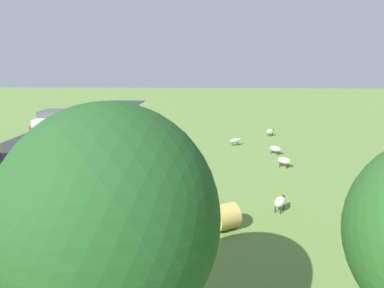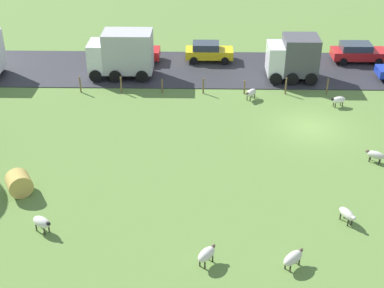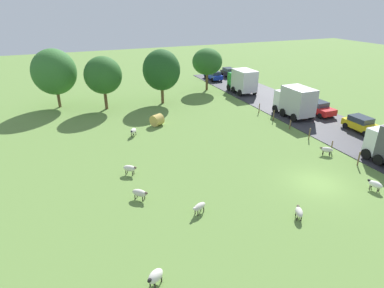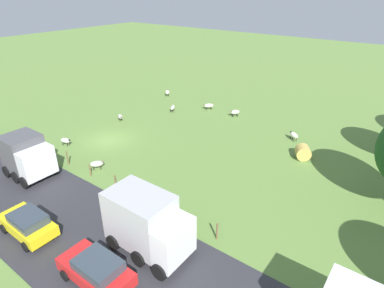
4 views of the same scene
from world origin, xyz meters
TOP-DOWN VIEW (x-y plane):
  - ground_plane at (0.00, 0.00)m, footprint 160.00×160.00m
  - sheep_0 at (-14.51, -4.61)m, footprint 1.12×1.02m
  - sheep_1 at (4.30, 3.67)m, footprint 1.14×1.05m
  - sheep_2 at (3.21, -2.43)m, footprint 0.74×1.17m
  - sheep_3 at (-13.39, 3.12)m, footprint 1.18×1.19m
  - sheep_4 at (-11.14, 14.92)m, footprint 1.00×1.15m
  - sheep_5 at (-4.30, -3.00)m, footprint 0.92×1.14m
  - sheep_6 at (-10.11, -0.02)m, footprint 1.20×0.86m
  - sheep_7 at (-13.27, 6.96)m, footprint 1.16×1.05m
  - hay_bale_0 at (-7.93, 16.98)m, footprint 1.64×1.69m
  - tree_0 at (-4.72, 25.01)m, footprint 5.00×5.00m
  - tree_1 at (3.95, 29.21)m, footprint 4.60×4.60m
  - tree_2 at (-12.30, 25.42)m, footprint 4.71×4.71m
  - tree_4 at (-17.96, 28.60)m, footprint 5.58×5.58m
  - fence_post_1 at (5.31, 1.02)m, footprint 0.12×0.12m
  - fence_post_2 at (5.31, 4.08)m, footprint 0.12×0.12m
  - fence_post_3 at (5.31, 7.15)m, footprint 0.12×0.12m
  - fence_post_4 at (5.31, 10.22)m, footprint 0.12×0.12m
  - fence_post_5 at (5.31, 13.29)m, footprint 0.12×0.12m
  - fence_post_6 at (5.31, 16.36)m, footprint 0.12×0.12m
  - truck_0 at (8.42, 13.54)m, footprint 2.81×4.98m
  - truck_1 at (8.15, 25.43)m, footprint 2.82×4.84m
  - car_0 at (11.76, 13.07)m, footprint 2.14×4.24m
  - car_1 at (7.97, 35.09)m, footprint 1.97×4.41m
  - car_3 at (11.96, 6.74)m, footprint 2.05×4.01m
  - car_4 at (11.63, 35.99)m, footprint 1.98×3.89m

SIDE VIEW (x-z plane):
  - ground_plane at x=0.00m, z-range 0.00..0.00m
  - sheep_5 at x=-4.30m, z-range 0.12..0.83m
  - sheep_6 at x=-10.11m, z-range 0.14..0.87m
  - sheep_2 at x=3.21m, z-range 0.13..0.89m
  - sheep_3 at x=-13.39m, z-range 0.13..0.91m
  - sheep_0 at x=-14.51m, z-range 0.12..0.92m
  - sheep_1 at x=4.30m, z-range 0.13..0.91m
  - fence_post_2 at x=5.31m, z-range 0.00..1.06m
  - fence_post_4 at x=5.31m, z-range 0.00..1.11m
  - sheep_7 at x=-13.27m, z-range 0.15..0.97m
  - sheep_4 at x=-11.14m, z-range 0.15..0.98m
  - fence_post_3 at x=5.31m, z-range 0.00..1.21m
  - fence_post_6 at x=5.31m, z-range 0.00..1.23m
  - fence_post_5 at x=5.31m, z-range 0.00..1.26m
  - hay_bale_0 at x=-7.93m, z-range 0.00..1.29m
  - fence_post_1 at x=5.31m, z-range 0.00..1.30m
  - car_3 at x=11.96m, z-range 0.09..1.67m
  - car_1 at x=7.97m, z-range 0.09..1.68m
  - car_4 at x=11.63m, z-range 0.09..1.70m
  - car_0 at x=11.76m, z-range 0.09..1.70m
  - truck_1 at x=8.15m, z-range 0.16..3.72m
  - truck_0 at x=8.42m, z-range 0.15..3.79m
  - tree_1 at x=3.95m, z-range 1.20..7.64m
  - tree_2 at x=-12.30m, z-range 1.03..7.81m
  - tree_0 at x=-4.72m, z-range 0.93..8.19m
  - tree_4 at x=-17.96m, z-range 0.89..8.47m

